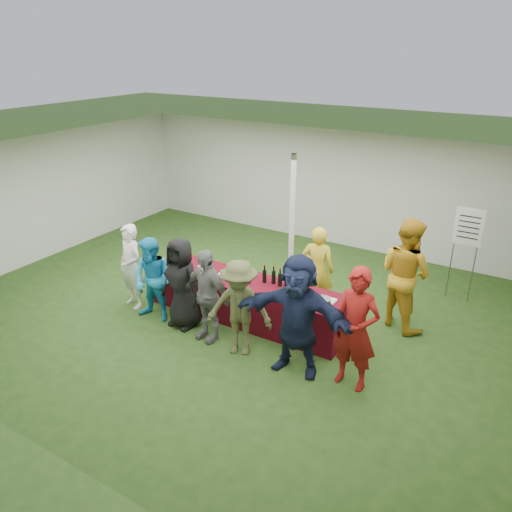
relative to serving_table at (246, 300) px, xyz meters
The scene contains 18 objects.
ground 0.52m from the serving_table, 157.68° to the left, with size 60.00×60.00×0.00m, color #284719.
tent 1.66m from the serving_table, 82.87° to the left, with size 10.00×10.00×10.00m.
serving_table is the anchor object (origin of this frame).
wine_bottles 0.77m from the serving_table, 13.37° to the left, with size 0.60×0.14×0.32m.
wine_glasses 0.71m from the serving_table, 150.75° to the right, with size 2.77×0.16×0.16m.
water_bottle 0.49m from the serving_table, 70.36° to the left, with size 0.07×0.07×0.23m.
bar_towel 1.55m from the serving_table, ahead, with size 0.25×0.18×0.03m, color white.
dump_bucket 1.61m from the serving_table, ahead, with size 0.24×0.24×0.18m, color slate.
wine_list_sign 4.17m from the serving_table, 41.81° to the left, with size 0.50×0.03×1.80m.
staff_pourer 1.36m from the serving_table, 44.45° to the left, with size 0.59×0.39×1.62m, color gold.
staff_back 2.72m from the serving_table, 27.16° to the left, with size 0.94×0.73×1.94m, color #C18C1B.
customer_0 2.17m from the serving_table, 161.76° to the right, with size 0.58×0.38×1.58m, color white.
customer_1 1.64m from the serving_table, 148.74° to the right, with size 0.73×0.57×1.51m, color #1B90CA.
customer_2 1.17m from the serving_table, 137.84° to the right, with size 0.78×0.51×1.60m, color black.
customer_3 0.96m from the serving_table, 104.31° to the right, with size 0.92×0.38×1.57m, color slate.
customer_4 1.11m from the serving_table, 63.27° to the right, with size 1.01×0.58×1.57m, color #4B4E2A.
customer_5 1.76m from the serving_table, 31.67° to the right, with size 1.72×0.55×1.86m, color #161E3B.
customer_6 2.44m from the serving_table, 18.67° to the right, with size 0.66×0.43×1.81m, color maroon.
Camera 1 is at (4.46, -6.59, 4.53)m, focal length 35.00 mm.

